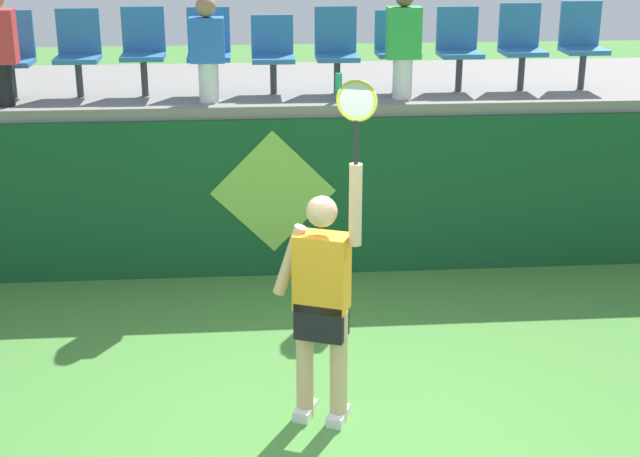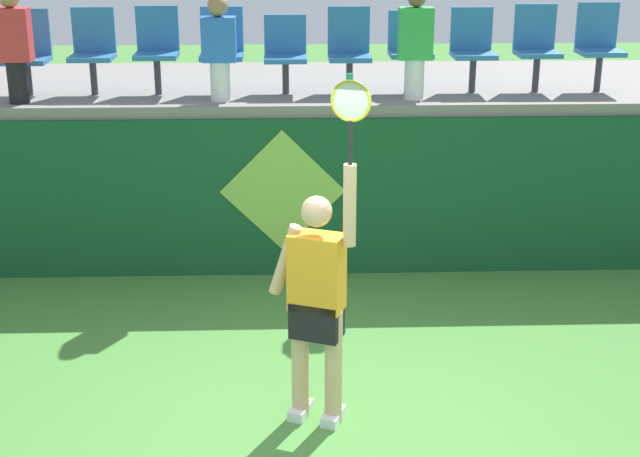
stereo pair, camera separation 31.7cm
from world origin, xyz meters
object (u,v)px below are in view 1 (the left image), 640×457
stadium_chair_2 (143,47)px  stadium_chair_4 (273,51)px  stadium_chair_7 (459,45)px  spectator_0 (403,42)px  stadium_chair_0 (11,52)px  stadium_chair_1 (78,49)px  stadium_chair_5 (336,47)px  stadium_chair_9 (582,41)px  stadium_chair_3 (209,47)px  stadium_chair_6 (397,46)px  tennis_player (323,297)px  water_bottle (339,87)px  stadium_chair_8 (521,43)px  spectator_1 (207,47)px

stadium_chair_2 → stadium_chair_4: (1.33, -0.00, -0.06)m
stadium_chair_7 → spectator_0: spectator_0 is taller
stadium_chair_4 → stadium_chair_7: 1.96m
stadium_chair_0 → stadium_chair_1: 0.67m
stadium_chair_5 → spectator_0: bearing=-33.1°
stadium_chair_2 → stadium_chair_9: (4.63, 0.00, 0.01)m
stadium_chair_0 → stadium_chair_4: bearing=-0.2°
stadium_chair_3 → stadium_chair_4: (0.66, -0.01, -0.04)m
stadium_chair_6 → tennis_player: bearing=-106.6°
stadium_chair_2 → spectator_0: (2.63, -0.41, 0.08)m
stadium_chair_1 → spectator_0: size_ratio=0.80×
water_bottle → stadium_chair_7: stadium_chair_7 is taller
stadium_chair_5 → spectator_0: (0.64, -0.41, 0.10)m
stadium_chair_2 → spectator_0: 2.67m
water_bottle → stadium_chair_3: size_ratio=0.32×
stadium_chair_8 → spectator_0: bearing=-162.8°
stadium_chair_6 → spectator_0: bearing=-90.0°
stadium_chair_7 → stadium_chair_1: bearing=180.0°
stadium_chair_4 → stadium_chair_8: 2.64m
stadium_chair_2 → stadium_chair_5: (2.00, 0.00, -0.02)m
water_bottle → stadium_chair_6: (0.66, 0.48, 0.33)m
stadium_chair_3 → stadium_chair_5: stadium_chair_3 is taller
stadium_chair_1 → stadium_chair_4: size_ratio=1.11×
stadium_chair_1 → stadium_chair_9: bearing=0.0°
water_bottle → spectator_1: bearing=176.8°
spectator_1 → stadium_chair_3: bearing=90.0°
stadium_chair_4 → stadium_chair_6: 1.30m
stadium_chair_3 → spectator_0: bearing=-11.9°
stadium_chair_9 → stadium_chair_1: bearing=-180.0°
tennis_player → spectator_0: 3.68m
spectator_1 → stadium_chair_4: bearing=32.0°
stadium_chair_6 → spectator_0: 0.42m
stadium_chair_5 → stadium_chair_9: size_ratio=0.96×
tennis_player → stadium_chair_7: size_ratio=2.97×
stadium_chair_4 → spectator_1: bearing=-148.0°
water_bottle → stadium_chair_2: 2.06m
stadium_chair_7 → spectator_1: size_ratio=0.83×
stadium_chair_5 → tennis_player: bearing=-97.1°
stadium_chair_3 → stadium_chair_9: stadium_chair_9 is taller
tennis_player → stadium_chair_9: bearing=49.8°
stadium_chair_2 → stadium_chair_7: (3.30, -0.00, -0.02)m
stadium_chair_5 → stadium_chair_3: bearing=-179.9°
stadium_chair_2 → stadium_chair_3: size_ratio=1.01×
stadium_chair_0 → stadium_chair_2: size_ratio=0.97×
stadium_chair_2 → stadium_chair_3: stadium_chair_2 is taller
stadium_chair_1 → stadium_chair_3: stadium_chair_3 is taller
stadium_chair_1 → stadium_chair_2: size_ratio=0.99×
tennis_player → spectator_1: (-0.87, 3.24, 1.32)m
stadium_chair_5 → spectator_1: spectator_1 is taller
stadium_chair_0 → stadium_chair_3: size_ratio=0.98×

